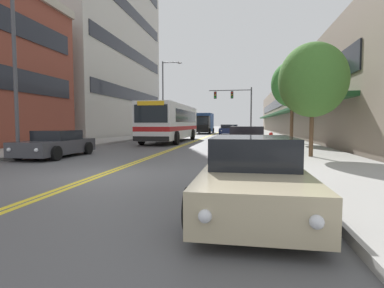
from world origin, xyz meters
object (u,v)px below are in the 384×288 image
(car_charcoal_parked_left_far, at_px, (182,130))
(box_truck, at_px, (204,123))
(city_bus, at_px, (172,121))
(car_red_parked_right_far, at_px, (246,142))
(car_slate_blue_moving_second, at_px, (233,128))
(fire_hydrant, at_px, (271,139))
(car_white_parked_left_mid, at_px, (173,132))
(street_lamp_left_near, at_px, (20,29))
(street_tree_right_near, at_px, (313,80))
(car_navy_moving_third, at_px, (227,130))
(car_silver_parked_right_mid, at_px, (245,134))
(car_dark_grey_parked_left_near, at_px, (56,144))
(traffic_signal_mast, at_px, (236,101))
(car_beige_parked_right_foreground, at_px, (253,175))
(street_tree_right_mid, at_px, (292,84))
(car_champagne_moving_lead, at_px, (226,129))
(street_lamp_left_far, at_px, (165,93))

(car_charcoal_parked_left_far, bearing_deg, box_truck, 65.39)
(city_bus, bearing_deg, car_red_parked_right_far, -58.31)
(car_slate_blue_moving_second, bearing_deg, fire_hydrant, -85.03)
(car_white_parked_left_mid, relative_size, street_lamp_left_near, 0.53)
(street_lamp_left_near, height_order, street_tree_right_near, street_lamp_left_near)
(car_white_parked_left_mid, bearing_deg, box_truck, 78.29)
(car_slate_blue_moving_second, xyz_separation_m, car_navy_moving_third, (-0.30, -19.72, 0.00))
(box_truck, distance_m, street_lamp_left_near, 36.19)
(car_silver_parked_right_mid, bearing_deg, car_navy_moving_third, 98.60)
(car_silver_parked_right_mid, distance_m, street_tree_right_near, 13.95)
(car_silver_parked_right_mid, bearing_deg, fire_hydrant, -76.82)
(car_dark_grey_parked_left_near, bearing_deg, traffic_signal_mast, 74.38)
(car_beige_parked_right_foreground, height_order, car_silver_parked_right_mid, car_silver_parked_right_mid)
(car_silver_parked_right_mid, bearing_deg, street_tree_right_mid, -50.33)
(car_red_parked_right_far, bearing_deg, car_champagne_moving_lead, 94.73)
(street_tree_right_mid, bearing_deg, car_navy_moving_third, 106.12)
(car_charcoal_parked_left_far, xyz_separation_m, car_silver_parked_right_mid, (8.70, -15.16, -0.02))
(car_navy_moving_third, height_order, traffic_signal_mast, traffic_signal_mast)
(car_navy_moving_third, bearing_deg, car_beige_parked_right_foreground, -86.31)
(car_white_parked_left_mid, height_order, box_truck, box_truck)
(car_slate_blue_moving_second, height_order, street_tree_right_mid, street_tree_right_mid)
(car_dark_grey_parked_left_near, distance_m, street_tree_right_near, 11.68)
(street_lamp_left_near, distance_m, fire_hydrant, 14.69)
(car_white_parked_left_mid, relative_size, fire_hydrant, 5.89)
(car_champagne_moving_lead, bearing_deg, traffic_signal_mast, -80.80)
(car_dark_grey_parked_left_near, distance_m, car_white_parked_left_mid, 23.26)
(car_red_parked_right_far, xyz_separation_m, box_truck, (-6.23, 32.23, 0.99))
(car_navy_moving_third, distance_m, street_lamp_left_far, 11.12)
(car_dark_grey_parked_left_near, height_order, car_silver_parked_right_mid, car_silver_parked_right_mid)
(car_champagne_moving_lead, relative_size, traffic_signal_mast, 0.66)
(box_truck, distance_m, street_tree_right_near, 35.13)
(car_dark_grey_parked_left_near, xyz_separation_m, fire_hydrant, (10.27, 7.30, -0.01))
(car_silver_parked_right_mid, distance_m, street_lamp_left_far, 13.32)
(car_champagne_moving_lead, distance_m, traffic_signal_mast, 13.43)
(car_slate_blue_moving_second, bearing_deg, street_lamp_left_far, -105.03)
(car_champagne_moving_lead, bearing_deg, car_red_parked_right_far, -85.27)
(street_tree_right_near, bearing_deg, street_lamp_left_far, 118.92)
(car_red_parked_right_far, bearing_deg, traffic_signal_mast, 92.40)
(car_dark_grey_parked_left_near, bearing_deg, street_lamp_left_far, 91.71)
(street_tree_right_near, bearing_deg, car_navy_moving_third, 99.81)
(car_white_parked_left_mid, distance_m, street_lamp_left_far, 4.81)
(car_white_parked_left_mid, distance_m, fire_hydrant, 18.94)
(car_dark_grey_parked_left_near, height_order, car_slate_blue_moving_second, car_slate_blue_moving_second)
(car_charcoal_parked_left_far, xyz_separation_m, car_slate_blue_moving_second, (6.63, 20.20, 0.01))
(car_white_parked_left_mid, relative_size, car_charcoal_parked_left_far, 1.06)
(car_silver_parked_right_mid, xyz_separation_m, box_truck, (-6.25, 20.52, 1.03))
(car_dark_grey_parked_left_near, relative_size, box_truck, 0.59)
(box_truck, distance_m, street_tree_right_mid, 26.44)
(street_lamp_left_near, relative_size, fire_hydrant, 11.22)
(car_dark_grey_parked_left_near, height_order, car_navy_moving_third, car_navy_moving_third)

